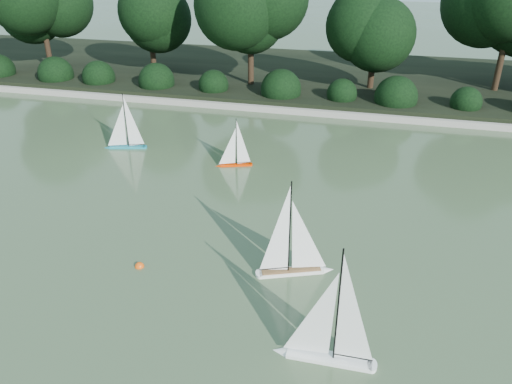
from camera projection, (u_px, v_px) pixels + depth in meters
ground at (262, 309)px, 7.25m from camera, size 80.00×80.00×0.00m
pond_coping at (332, 113)px, 14.97m from camera, size 40.00×0.35×0.18m
far_bank at (344, 78)px, 18.39m from camera, size 40.00×8.00×0.30m
tree_line at (385, 14)px, 15.63m from camera, size 26.31×3.93×4.39m
shrub_hedge at (336, 93)px, 15.58m from camera, size 29.10×1.10×1.10m
sailboat_white_a at (322, 342)px, 6.27m from camera, size 1.34×0.23×1.84m
sailboat_white_b at (298, 258)px, 7.92m from camera, size 1.26×0.65×1.76m
sailboat_orange at (233, 158)px, 11.69m from camera, size 0.87×0.42×1.22m
sailboat_teal at (123, 139)px, 12.65m from camera, size 1.11×0.44×1.52m
race_buoy at (140, 267)px, 8.18m from camera, size 0.15×0.15×0.15m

